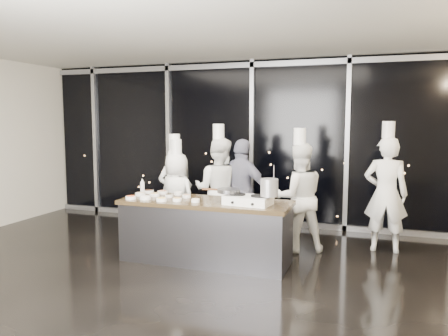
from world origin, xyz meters
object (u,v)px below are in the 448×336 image
object	(u,v)px
chef_center	(219,189)
chef_side	(386,193)
chef_far_left	(175,192)
chef_right	(299,197)
chef_left	(177,196)
stove	(248,200)
stock_pot	(269,188)
guest	(242,191)
demo_counter	(206,231)
frying_pan	(228,191)

from	to	relation	value
chef_center	chef_side	distance (m)	2.67
chef_far_left	chef_right	xyz separation A→B (m)	(2.14, -0.05, 0.04)
chef_left	chef_center	size ratio (longest dim) A/B	0.87
stove	stock_pot	distance (m)	0.36
chef_left	guest	size ratio (longest dim) A/B	0.99
stove	chef_left	size ratio (longest dim) A/B	0.38
guest	stove	bearing A→B (deg)	130.58
chef_center	chef_side	size ratio (longest dim) A/B	0.98
chef_center	chef_right	world-z (taller)	chef_center
stock_pot	chef_side	size ratio (longest dim) A/B	0.12
demo_counter	stock_pot	distance (m)	1.20
stock_pot	chef_right	distance (m)	1.17
chef_far_left	chef_side	size ratio (longest dim) A/B	0.89
demo_counter	stock_pot	size ratio (longest dim) A/B	10.52
chef_far_left	chef_right	size ratio (longest dim) A/B	0.94
demo_counter	chef_far_left	size ratio (longest dim) A/B	1.36
chef_right	chef_side	world-z (taller)	chef_side
frying_pan	stock_pot	world-z (taller)	stock_pot
frying_pan	chef_right	distance (m)	1.32
frying_pan	stock_pot	bearing A→B (deg)	-2.84
demo_counter	stove	xyz separation A→B (m)	(0.66, -0.10, 0.51)
stove	chef_right	distance (m)	1.19
stock_pot	chef_center	bearing A→B (deg)	133.19
stove	frying_pan	distance (m)	0.33
chef_left	guest	xyz separation A→B (m)	(1.12, 0.18, 0.11)
frying_pan	stock_pot	distance (m)	0.63
chef_right	guest	bearing A→B (deg)	-32.70
stove	frying_pan	xyz separation A→B (m)	(-0.31, 0.06, 0.10)
stove	chef_center	world-z (taller)	chef_center
guest	chef_right	xyz separation A→B (m)	(0.96, -0.15, -0.01)
stove	guest	bearing A→B (deg)	116.59
demo_counter	stove	size ratio (longest dim) A/B	3.72
guest	chef_side	distance (m)	2.26
guest	chef_right	bearing A→B (deg)	-168.08
chef_left	chef_side	distance (m)	3.40
chef_side	guest	bearing A→B (deg)	6.75
chef_center	chef_right	distance (m)	1.37
chef_center	guest	distance (m)	0.41
demo_counter	chef_far_left	world-z (taller)	chef_far_left
stove	stock_pot	bearing A→B (deg)	-2.04
stock_pot	chef_center	size ratio (longest dim) A/B	0.12
frying_pan	guest	distance (m)	1.18
demo_counter	guest	size ratio (longest dim) A/B	1.41
stove	chef_far_left	xyz separation A→B (m)	(-1.63, 1.11, -0.15)
stove	chef_far_left	distance (m)	1.98
frying_pan	chef_right	xyz separation A→B (m)	(0.82, 1.01, -0.21)
demo_counter	frying_pan	world-z (taller)	frying_pan
stock_pot	guest	xyz separation A→B (m)	(-0.74, 1.26, -0.29)
demo_counter	chef_center	bearing A→B (deg)	99.77
stove	chef_center	bearing A→B (deg)	132.31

